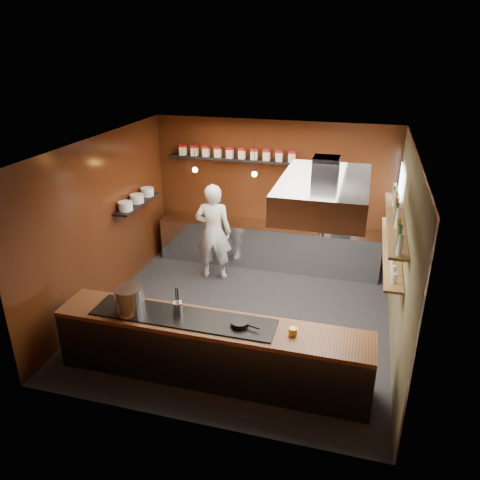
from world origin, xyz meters
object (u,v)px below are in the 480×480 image
(extractor_hood, at_px, (324,192))
(chef, at_px, (213,232))
(stockpot_small, at_px, (134,299))
(espresso_machine, at_px, (342,223))
(stockpot_large, at_px, (129,300))

(extractor_hood, relative_size, chef, 1.03)
(stockpot_small, distance_m, espresso_machine, 4.60)
(stockpot_large, relative_size, chef, 0.20)
(stockpot_small, bearing_deg, stockpot_large, -92.16)
(stockpot_small, distance_m, chef, 2.90)
(espresso_machine, bearing_deg, stockpot_large, -128.07)
(chef, bearing_deg, espresso_machine, -167.93)
(extractor_hood, distance_m, stockpot_large, 3.09)
(stockpot_large, relative_size, stockpot_small, 1.36)
(extractor_hood, xyz_separation_m, chef, (-2.23, 1.74, -1.53))
(stockpot_large, xyz_separation_m, chef, (0.23, 3.03, -0.15))
(stockpot_large, relative_size, espresso_machine, 1.05)
(espresso_machine, bearing_deg, stockpot_small, -128.99)
(extractor_hood, height_order, espresso_machine, extractor_hood)
(extractor_hood, bearing_deg, chef, 141.96)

